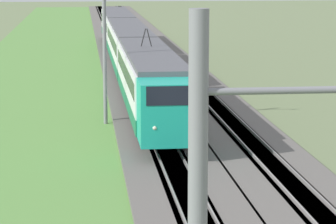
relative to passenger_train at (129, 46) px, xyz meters
name	(u,v)px	position (x,y,z in m)	size (l,w,h in m)	color
ballast_main	(140,97)	(-12.19, 0.00, -2.26)	(240.00, 4.40, 0.30)	#605B56
ballast_adjacent	(204,96)	(-12.19, -4.30, -2.26)	(240.00, 4.40, 0.30)	#605B56
track_main	(140,97)	(-12.19, 0.00, -2.25)	(240.00, 1.57, 0.45)	#4C4238
track_adjacent	(204,96)	(-12.19, -4.30, -2.25)	(240.00, 1.57, 0.45)	#4C4238
grass_verge	(43,100)	(-12.19, 6.47, -2.35)	(240.00, 13.64, 0.12)	#5B8E42
passenger_train	(129,46)	(0.00, 0.00, 0.00)	(62.09, 2.92, 5.14)	#19A88E
catenary_mast_mid	(106,49)	(-20.96, 2.55, 1.92)	(0.22, 2.56, 8.38)	slate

